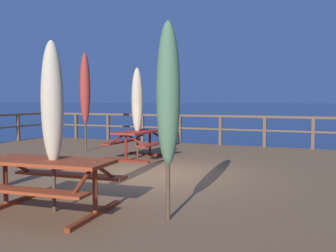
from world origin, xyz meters
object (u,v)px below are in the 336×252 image
at_px(picnic_table_back_right, 139,139).
at_px(patio_umbrella_short_back, 52,104).
at_px(patio_umbrella_tall_back_right, 85,89).
at_px(lamp_post_hooked, 49,88).
at_px(patio_umbrella_short_mid, 137,101).
at_px(picnic_table_mid_left, 48,174).
at_px(patio_umbrella_tall_back_left, 168,95).

relative_size(picnic_table_back_right, patio_umbrella_short_back, 0.70).
bearing_deg(patio_umbrella_short_back, patio_umbrella_tall_back_right, 120.77).
distance_m(patio_umbrella_tall_back_right, lamp_post_hooked, 4.39).
xyz_separation_m(picnic_table_back_right, lamp_post_hooked, (-5.79, 3.28, 1.56)).
bearing_deg(patio_umbrella_short_back, patio_umbrella_short_mid, 103.87).
height_order(patio_umbrella_tall_back_right, lamp_post_hooked, lamp_post_hooked).
height_order(picnic_table_mid_left, patio_umbrella_tall_back_right, patio_umbrella_tall_back_right).
distance_m(patio_umbrella_short_mid, patio_umbrella_tall_back_right, 2.31).
bearing_deg(patio_umbrella_tall_back_right, picnic_table_back_right, -17.41).
bearing_deg(patio_umbrella_tall_back_right, patio_umbrella_short_back, -59.23).
relative_size(picnic_table_mid_left, patio_umbrella_tall_back_right, 0.64).
distance_m(picnic_table_mid_left, patio_umbrella_short_mid, 5.41).
bearing_deg(patio_umbrella_tall_back_right, patio_umbrella_short_mid, -16.79).
height_order(patio_umbrella_short_back, lamp_post_hooked, lamp_post_hooked).
bearing_deg(lamp_post_hooked, picnic_table_back_right, -29.54).
distance_m(patio_umbrella_short_back, patio_umbrella_tall_back_left, 1.71).
relative_size(picnic_table_mid_left, lamp_post_hooked, 0.62).
xyz_separation_m(picnic_table_mid_left, patio_umbrella_short_back, (0.07, 0.03, 1.02)).
relative_size(picnic_table_back_right, picnic_table_mid_left, 0.88).
bearing_deg(picnic_table_mid_left, lamp_post_hooked, 129.50).
height_order(patio_umbrella_short_mid, patio_umbrella_short_back, patio_umbrella_short_mid).
xyz_separation_m(patio_umbrella_tall_back_left, lamp_post_hooked, (-8.68, 8.08, 0.41)).
xyz_separation_m(patio_umbrella_tall_back_right, lamp_post_hooked, (-3.55, 2.58, 0.14)).
xyz_separation_m(picnic_table_mid_left, lamp_post_hooked, (-6.93, 8.40, 1.55)).
xyz_separation_m(picnic_table_mid_left, patio_umbrella_tall_back_left, (1.75, 0.32, 1.14)).
bearing_deg(patio_umbrella_short_mid, patio_umbrella_tall_back_left, -58.72).
xyz_separation_m(picnic_table_mid_left, patio_umbrella_short_mid, (-1.19, 5.17, 1.05)).
xyz_separation_m(picnic_table_back_right, picnic_table_mid_left, (1.14, -5.12, 0.01)).
bearing_deg(lamp_post_hooked, patio_umbrella_short_back, -50.09).
bearing_deg(patio_umbrella_short_mid, patio_umbrella_tall_back_right, 163.21).
height_order(patio_umbrella_short_back, patio_umbrella_tall_back_right, patio_umbrella_tall_back_right).
relative_size(patio_umbrella_short_mid, patio_umbrella_tall_back_right, 0.81).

